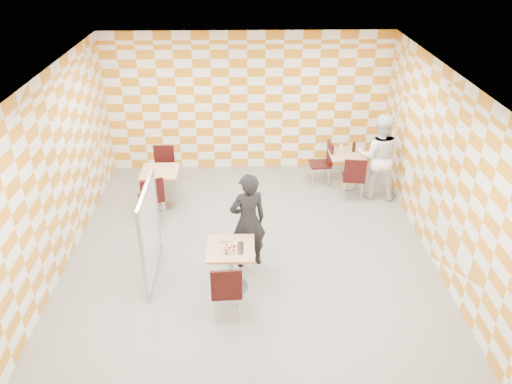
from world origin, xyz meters
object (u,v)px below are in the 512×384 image
chair_main_front (227,289)px  chair_empty_near (152,196)px  second_table (346,164)px  chair_second_side (324,160)px  empty_table (161,182)px  chair_empty_far (164,165)px  man_white (379,156)px  chair_second_front (354,175)px  partition (150,232)px  man_dark (248,221)px  main_table (231,261)px  soda_bottle (354,147)px  sport_bottle (341,147)px

chair_main_front → chair_empty_near: same height
second_table → chair_second_side: bearing=163.5°
empty_table → chair_empty_far: bearing=93.2°
second_table → empty_table: same height
chair_second_side → man_white: man_white is taller
chair_second_front → chair_empty_far: (-3.78, 0.57, 0.00)m
second_table → empty_table: 3.76m
chair_second_side → chair_empty_near: same height
chair_main_front → chair_empty_near: (-1.42, 2.61, 0.00)m
partition → chair_empty_far: bearing=94.2°
chair_empty_far → chair_second_side: bearing=2.6°
chair_empty_near → man_dark: man_dark is taller
chair_empty_far → main_table: bearing=-66.2°
second_table → soda_bottle: (0.15, 0.08, 0.34)m
empty_table → chair_empty_near: (-0.07, -0.61, 0.04)m
chair_second_front → man_white: bearing=18.8°
chair_empty_near → chair_empty_far: same height
chair_empty_far → sport_bottle: sport_bottle is taller
empty_table → main_table: bearing=-61.4°
second_table → empty_table: size_ratio=1.00×
soda_bottle → chair_second_front: bearing=-98.5°
man_dark → chair_second_side: bearing=-139.4°
man_dark → soda_bottle: 3.50m
second_table → main_table: bearing=-125.2°
chair_second_side → partition: bearing=-135.7°
empty_table → chair_main_front: chair_main_front is taller
main_table → sport_bottle: sport_bottle is taller
man_dark → partition: bearing=-9.6°
man_dark → chair_main_front: bearing=57.5°
chair_second_side → man_dark: 3.22m
sport_bottle → main_table: bearing=-123.2°
chair_empty_far → man_dark: (1.69, -2.62, 0.27)m
chair_second_side → chair_main_front: bearing=-115.4°
main_table → man_dark: bearing=67.0°
main_table → second_table: size_ratio=1.00×
chair_empty_near → partition: bearing=-81.1°
empty_table → partition: bearing=-85.5°
empty_table → man_dark: man_dark is taller
chair_empty_near → man_dark: 2.20m
chair_second_side → man_dark: man_dark is taller
main_table → man_dark: 0.73m
chair_empty_near → sport_bottle: (3.67, 1.42, 0.29)m
partition → man_white: 4.75m
chair_empty_near → partition: 1.62m
second_table → chair_empty_far: bearing=-179.6°
chair_second_side → second_table: bearing=-16.5°
chair_main_front → chair_empty_far: size_ratio=1.00×
man_dark → sport_bottle: bearing=-144.3°
chair_empty_near → partition: (0.25, -1.58, 0.25)m
chair_empty_far → sport_bottle: (3.63, 0.13, 0.29)m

